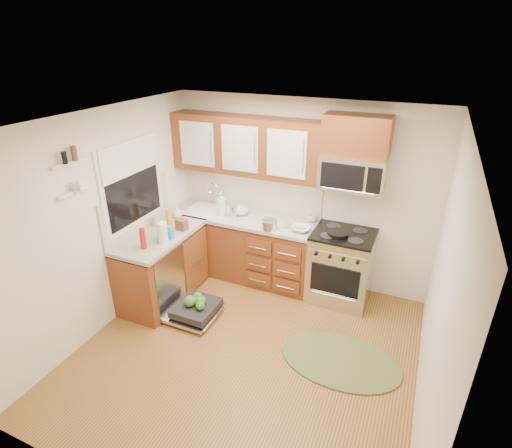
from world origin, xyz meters
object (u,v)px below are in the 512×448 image
at_px(sink, 209,219).
at_px(stock_pot, 269,225).
at_px(dishwasher, 194,310).
at_px(upper_cabinets, 246,146).
at_px(bowl_b, 240,211).
at_px(range, 341,266).
at_px(bowl_a, 301,229).
at_px(rug, 340,360).
at_px(paper_towel_roll, 163,233).
at_px(microwave, 352,173).
at_px(cutting_board, 295,226).
at_px(cup, 312,218).
at_px(skillet, 338,234).

height_order(sink, stock_pot, stock_pot).
xyz_separation_m(dishwasher, stock_pot, (0.62, 0.92, 0.89)).
relative_size(upper_cabinets, sink, 3.31).
bearing_deg(bowl_b, range, -2.74).
bearing_deg(dishwasher, range, 36.27).
xyz_separation_m(bowl_a, bowl_b, (-0.93, 0.17, 0.01)).
distance_m(sink, dishwasher, 1.38).
height_order(rug, bowl_a, bowl_a).
xyz_separation_m(range, bowl_b, (-1.46, 0.07, 0.49)).
xyz_separation_m(paper_towel_roll, bowl_a, (1.41, 0.95, -0.10)).
bearing_deg(stock_pot, bowl_a, 15.63).
relative_size(microwave, cutting_board, 2.64).
bearing_deg(paper_towel_roll, range, 28.53).
xyz_separation_m(rug, cutting_board, (-0.93, 1.14, 0.93)).
bearing_deg(cutting_board, range, 0.19).
height_order(sink, bowl_a, bowl_a).
xyz_separation_m(upper_cabinets, cutting_board, (0.77, -0.15, -0.94)).
bearing_deg(sink, bowl_a, -3.73).
bearing_deg(range, bowl_a, -169.17).
relative_size(range, cup, 7.72).
distance_m(microwave, cutting_board, 1.00).
height_order(sink, skillet, skillet).
height_order(upper_cabinets, skillet, upper_cabinets).
bearing_deg(skillet, cutting_board, 171.59).
bearing_deg(skillet, upper_cabinets, 170.20).
xyz_separation_m(skillet, cup, (-0.42, 0.31, -0.00)).
bearing_deg(upper_cabinets, skillet, -9.80).
xyz_separation_m(skillet, stock_pot, (-0.86, -0.12, 0.01)).
height_order(microwave, dishwasher, microwave).
bearing_deg(microwave, bowl_b, -178.05).
relative_size(rug, cup, 10.52).
height_order(cutting_board, bowl_b, bowl_b).
bearing_deg(stock_pot, bowl_b, 152.83).
height_order(dishwasher, bowl_b, bowl_b).
relative_size(skillet, cutting_board, 0.90).
bearing_deg(cup, bowl_a, -98.84).
height_order(range, skillet, skillet).
xyz_separation_m(upper_cabinets, skillet, (1.34, -0.23, -0.90)).
height_order(microwave, cutting_board, microwave).
distance_m(upper_cabinets, sink, 1.21).
height_order(upper_cabinets, bowl_b, upper_cabinets).
distance_m(upper_cabinets, rug, 2.83).
distance_m(dishwasher, bowl_b, 1.48).
xyz_separation_m(rug, stock_pot, (-1.21, 0.93, 0.98)).
xyz_separation_m(upper_cabinets, bowl_b, (-0.06, -0.07, -0.91)).
bearing_deg(rug, paper_towel_roll, 177.74).
relative_size(rug, paper_towel_roll, 5.06).
bearing_deg(bowl_b, skillet, -6.39).
distance_m(bowl_b, cup, 1.00).
xyz_separation_m(range, sink, (-1.93, -0.01, 0.33)).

